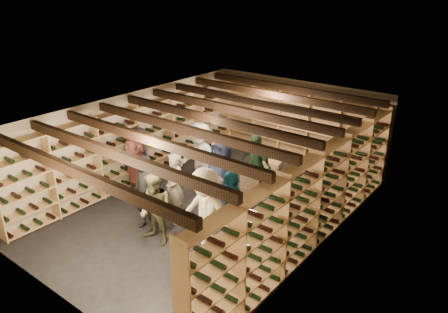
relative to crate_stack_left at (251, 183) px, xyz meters
name	(u,v)px	position (x,y,z in m)	size (l,w,h in m)	color
ground	(212,209)	(-0.22, -1.30, -0.26)	(8.00, 8.00, 0.00)	black
walls	(212,163)	(-0.22, -1.30, 0.95)	(5.52, 8.02, 2.40)	#BAAA90
ceiling	(211,113)	(-0.22, -1.30, 2.15)	(5.50, 8.00, 0.01)	beige
ceiling_joists	(211,119)	(-0.22, -1.30, 2.01)	(5.40, 7.12, 0.18)	black
wine_rack_left	(137,143)	(-2.79, -1.30, 0.82)	(0.32, 7.50, 2.15)	tan
wine_rack_right	(313,201)	(2.35, -1.30, 0.82)	(0.32, 7.50, 2.15)	tan
wine_rack_back	(295,126)	(-0.22, 2.53, 0.82)	(4.70, 0.30, 2.15)	tan
crate_stack_left	(251,183)	(0.00, 0.00, 0.00)	(0.57, 0.45, 0.51)	tan
crate_stack_right	(223,176)	(-0.95, 0.04, -0.09)	(0.58, 0.47, 0.34)	tan
crate_loose	(272,164)	(-0.41, 1.69, -0.17)	(0.50, 0.33, 0.17)	tan
person_0	(139,159)	(-2.40, -1.59, 0.59)	(0.82, 0.54, 1.68)	black
person_1	(145,194)	(-0.79, -2.87, 0.61)	(0.63, 0.41, 1.72)	black
person_2	(156,210)	(-0.24, -3.08, 0.52)	(0.75, 0.58, 1.54)	brown
person_3	(206,214)	(0.87, -2.81, 0.69)	(1.22, 0.70, 1.88)	beige
person_4	(231,211)	(1.11, -2.32, 0.62)	(1.02, 0.43, 1.75)	#146688
person_5	(136,167)	(-2.02, -2.03, 0.60)	(1.59, 0.51, 1.72)	brown
person_6	(222,175)	(-0.01, -1.20, 0.66)	(0.89, 0.58, 1.82)	#1E2442
person_7	(175,188)	(-0.53, -2.22, 0.57)	(0.60, 0.40, 1.66)	gray
person_9	(200,159)	(-1.03, -0.79, 0.68)	(1.21, 0.69, 1.87)	#A29F94
person_10	(256,164)	(0.12, 0.00, 0.55)	(0.94, 0.39, 1.61)	#274B2F
person_12	(303,201)	(1.96, -0.95, 0.54)	(0.77, 0.50, 1.58)	#303035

